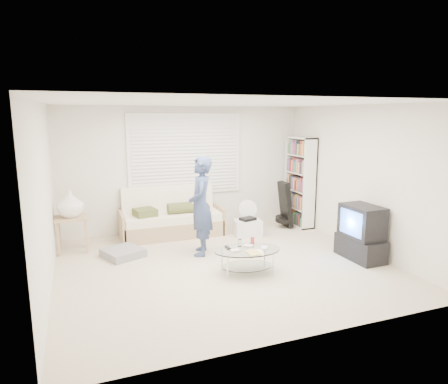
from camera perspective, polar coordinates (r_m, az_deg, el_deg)
name	(u,v)px	position (r m, az deg, el deg)	size (l,w,h in m)	color
ground	(224,265)	(6.39, 0.02, -10.41)	(5.00, 5.00, 0.00)	#B4A58C
room_shell	(214,159)	(6.44, -1.48, 4.73)	(5.02, 4.52, 2.51)	silver
window_blinds	(186,154)	(8.08, -5.48, 5.38)	(2.32, 0.08, 1.62)	silver
futon_sofa	(172,220)	(7.89, -7.50, -3.92)	(1.97, 0.79, 0.96)	tan
grey_floor_pillow	(123,253)	(6.94, -14.22, -8.42)	(0.58, 0.58, 0.13)	slate
side_table	(70,206)	(7.25, -21.10, -1.92)	(0.55, 0.44, 1.08)	tan
bookshelf	(300,182)	(8.57, 10.76, 1.44)	(0.30, 0.79, 1.88)	white
guitar_case	(285,208)	(8.42, 8.71, -2.24)	(0.34, 0.35, 0.96)	black
floor_fan	(247,213)	(8.13, 3.25, -2.95)	(0.39, 0.26, 0.65)	white
storage_bin	(248,227)	(7.85, 3.41, -5.07)	(0.56, 0.43, 0.36)	white
tv_unit	(361,233)	(6.90, 19.01, -5.58)	(0.47, 0.83, 0.90)	black
coffee_table	(247,254)	(6.00, 3.35, -8.82)	(1.07, 0.76, 0.49)	silver
standing_person	(201,206)	(6.67, -3.34, -2.01)	(0.61, 0.40, 1.67)	navy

